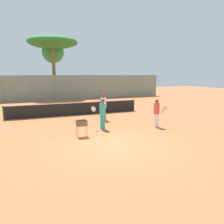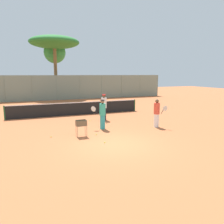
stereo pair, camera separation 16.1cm
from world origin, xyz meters
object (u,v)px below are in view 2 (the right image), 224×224
(ball_cart, at_px, (81,124))
(parked_car, at_px, (44,93))
(tennis_net, at_px, (77,108))
(player_red_cap, at_px, (157,113))
(player_yellow_shirt, at_px, (104,107))
(player_white_outfit, at_px, (102,114))

(ball_cart, bearing_deg, parked_car, 90.15)
(tennis_net, xyz_separation_m, player_red_cap, (3.83, -6.05, 0.37))
(player_red_cap, relative_size, player_yellow_shirt, 0.94)
(ball_cart, bearing_deg, player_red_cap, 3.82)
(ball_cart, relative_size, parked_car, 0.22)
(player_white_outfit, distance_m, ball_cart, 2.00)
(tennis_net, bearing_deg, player_red_cap, -57.68)
(tennis_net, xyz_separation_m, ball_cart, (-1.17, -6.39, 0.12))
(player_red_cap, bearing_deg, parked_car, 157.87)
(player_white_outfit, height_order, player_yellow_shirt, player_yellow_shirt)
(tennis_net, xyz_separation_m, player_yellow_shirt, (1.44, -2.74, 0.43))
(tennis_net, bearing_deg, parked_car, 94.44)
(tennis_net, distance_m, parked_car, 15.90)
(player_white_outfit, relative_size, player_yellow_shirt, 0.96)
(parked_car, bearing_deg, player_white_outfit, -85.47)
(tennis_net, height_order, parked_car, parked_car)
(player_red_cap, distance_m, ball_cart, 5.02)
(player_white_outfit, distance_m, parked_car, 21.15)
(player_white_outfit, xyz_separation_m, player_red_cap, (3.39, -0.82, -0.02))
(player_yellow_shirt, xyz_separation_m, ball_cart, (-2.61, -3.65, -0.31))
(player_yellow_shirt, height_order, parked_car, player_yellow_shirt)
(player_white_outfit, xyz_separation_m, ball_cart, (-1.61, -1.15, -0.27))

